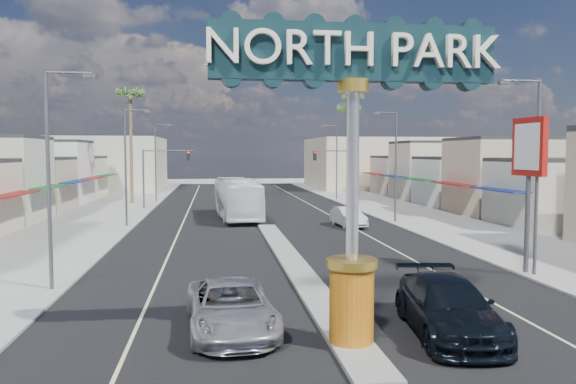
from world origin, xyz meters
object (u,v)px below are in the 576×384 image
object	(u,v)px
palm_left_far	(130,100)
palm_right_far	(353,104)
traffic_signal_right	(340,166)
streetlight_r_mid	(394,161)
streetlight_l_far	(157,158)
suv_left	(231,307)
streetlight_r_near	(534,167)
streetlight_r_far	(335,158)
gateway_sign	(353,144)
suv_right	(448,307)
city_bus	(237,198)
palm_right_mid	(349,114)
car_parked_right	(348,217)
streetlight_l_mid	(128,161)
bank_pylon_sign	(529,156)
traffic_signal_left	(162,167)
streetlight_l_near	(52,168)

from	to	relation	value
palm_left_far	palm_right_far	xyz separation A→B (m)	(28.00, 12.00, 0.89)
traffic_signal_right	streetlight_r_mid	xyz separation A→B (m)	(1.25, -13.99, 0.79)
streetlight_l_far	suv_left	bearing A→B (deg)	-81.76
streetlight_r_near	streetlight_r_far	distance (m)	42.00
traffic_signal_right	gateway_sign	bearing A→B (deg)	-102.33
suv_right	city_bus	size ratio (longest dim) A/B	0.48
streetlight_r_far	suv_left	distance (m)	50.30
city_bus	streetlight_r_mid	bearing A→B (deg)	-25.81
suv_right	suv_left	bearing A→B (deg)	176.84
traffic_signal_right	city_bus	world-z (taller)	traffic_signal_right
suv_left	suv_right	distance (m)	6.84
palm_right_mid	suv_left	bearing A→B (deg)	-107.52
palm_left_far	suv_right	size ratio (longest dim) A/B	2.18
streetlight_r_near	suv_right	world-z (taller)	streetlight_r_near
suv_left	suv_right	bearing A→B (deg)	-13.52
suv_left	palm_left_far	bearing A→B (deg)	97.64
traffic_signal_right	palm_right_mid	bearing A→B (deg)	72.37
streetlight_l_far	streetlight_r_far	xyz separation A→B (m)	(20.87, 0.00, 0.00)
suv_left	car_parked_right	distance (m)	26.23
car_parked_right	streetlight_l_mid	bearing A→B (deg)	168.77
gateway_sign	streetlight_l_far	size ratio (longest dim) A/B	1.02
streetlight_l_mid	streetlight_r_mid	distance (m)	20.87
palm_right_far	suv_left	distance (m)	62.10
gateway_sign	palm_right_far	distance (m)	62.20
city_bus	bank_pylon_sign	bearing A→B (deg)	-67.01
streetlight_l_mid	palm_right_far	bearing A→B (deg)	51.52
traffic_signal_left	traffic_signal_right	xyz separation A→B (m)	(18.37, 0.00, 0.00)
palm_left_far	traffic_signal_left	bearing A→B (deg)	-57.57
palm_right_far	palm_left_far	bearing A→B (deg)	-156.80
palm_right_mid	palm_right_far	size ratio (longest dim) A/B	0.86
car_parked_right	suv_left	bearing A→B (deg)	-116.87
streetlight_l_mid	streetlight_r_far	distance (m)	30.32
streetlight_l_mid	palm_right_far	world-z (taller)	palm_right_far
suv_right	city_bus	world-z (taller)	city_bus
streetlight_r_near	bank_pylon_sign	bearing A→B (deg)	83.50
suv_right	streetlight_r_mid	bearing A→B (deg)	81.64
streetlight_l_mid	palm_right_far	xyz separation A→B (m)	(25.43, 32.00, 7.32)
streetlight_r_far	car_parked_right	xyz separation A→B (m)	(-4.16, -23.80, -4.30)
gateway_sign	palm_right_far	world-z (taller)	palm_right_far
streetlight_l_far	suv_right	world-z (taller)	streetlight_l_far
gateway_sign	traffic_signal_right	bearing A→B (deg)	77.67
streetlight_l_mid	bank_pylon_sign	distance (m)	28.59
city_bus	suv_right	bearing A→B (deg)	-84.81
palm_right_far	suv_right	world-z (taller)	palm_right_far
traffic_signal_left	traffic_signal_right	world-z (taller)	same
palm_left_far	suv_right	bearing A→B (deg)	-71.00
streetlight_l_far	bank_pylon_sign	bearing A→B (deg)	-63.22
streetlight_l_mid	suv_right	size ratio (longest dim) A/B	1.50
palm_left_far	palm_right_far	bearing A→B (deg)	23.20
streetlight_l_near	streetlight_l_mid	size ratio (longest dim) A/B	1.00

